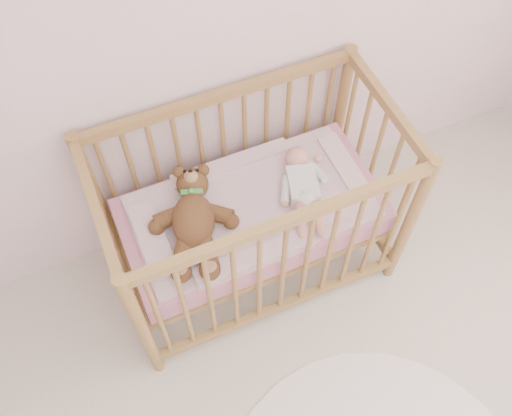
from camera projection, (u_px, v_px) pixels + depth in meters
wall_back at (198, 19)px, 2.18m from camera, size 4.00×0.02×2.70m
crib at (252, 213)px, 2.71m from camera, size 1.36×0.76×1.00m
mattress at (252, 215)px, 2.72m from camera, size 1.22×0.62×0.13m
blanket at (252, 207)px, 2.66m from camera, size 1.10×0.58×0.06m
baby at (303, 183)px, 2.64m from camera, size 0.38×0.56×0.12m
teddy_bear at (194, 221)px, 2.51m from camera, size 0.59×0.70×0.17m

